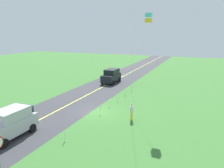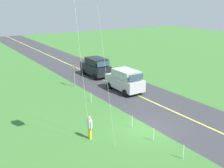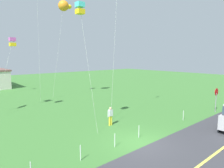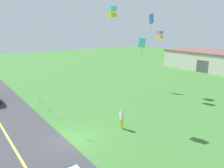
# 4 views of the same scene
# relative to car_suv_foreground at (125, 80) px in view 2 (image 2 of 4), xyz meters

# --- Properties ---
(ground_plane) EXTENTS (120.00, 120.00, 0.10)m
(ground_plane) POSITION_rel_car_suv_foreground_xyz_m (-7.76, 3.71, -1.20)
(ground_plane) COLOR #3D7533
(asphalt_road) EXTENTS (120.00, 7.00, 0.00)m
(asphalt_road) POSITION_rel_car_suv_foreground_xyz_m (-7.76, -0.29, -1.15)
(asphalt_road) COLOR #38383D
(asphalt_road) RESTS_ON ground
(road_centre_stripe) EXTENTS (120.00, 0.16, 0.00)m
(road_centre_stripe) POSITION_rel_car_suv_foreground_xyz_m (-7.76, -0.29, -1.15)
(road_centre_stripe) COLOR #E5E04C
(road_centre_stripe) RESTS_ON asphalt_road
(car_suv_foreground) EXTENTS (4.40, 2.12, 2.24)m
(car_suv_foreground) POSITION_rel_car_suv_foreground_xyz_m (0.00, 0.00, 0.00)
(car_suv_foreground) COLOR #B7B7BC
(car_suv_foreground) RESTS_ON ground
(car_parked_east_near) EXTENTS (4.40, 2.12, 2.24)m
(car_parked_east_near) POSITION_rel_car_suv_foreground_xyz_m (6.66, -0.42, 0.00)
(car_parked_east_near) COLOR black
(car_parked_east_near) RESTS_ON ground
(stop_sign) EXTENTS (0.76, 0.08, 2.56)m
(stop_sign) POSITION_rel_car_suv_foreground_xyz_m (4.09, 3.61, 0.65)
(stop_sign) COLOR gray
(stop_sign) RESTS_ON ground
(person_adult_near) EXTENTS (0.58, 0.22, 1.60)m
(person_adult_near) POSITION_rel_car_suv_foreground_xyz_m (-7.00, 7.76, -0.29)
(person_adult_near) COLOR yellow
(person_adult_near) RESTS_ON ground
(fence_post_2) EXTENTS (0.05, 0.05, 0.90)m
(fence_post_2) POSITION_rel_car_suv_foreground_xyz_m (-12.10, 4.41, -0.70)
(fence_post_2) COLOR silver
(fence_post_2) RESTS_ON ground
(fence_post_3) EXTENTS (0.05, 0.05, 0.90)m
(fence_post_3) POSITION_rel_car_suv_foreground_xyz_m (-9.50, 4.41, -0.70)
(fence_post_3) COLOR silver
(fence_post_3) RESTS_ON ground
(fence_post_4) EXTENTS (0.05, 0.05, 0.90)m
(fence_post_4) POSITION_rel_car_suv_foreground_xyz_m (-7.15, 4.41, -0.70)
(fence_post_4) COLOR silver
(fence_post_4) RESTS_ON ground
(fence_post_5) EXTENTS (0.05, 0.05, 0.90)m
(fence_post_5) POSITION_rel_car_suv_foreground_xyz_m (-0.99, 4.41, -0.70)
(fence_post_5) COLOR silver
(fence_post_5) RESTS_ON ground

